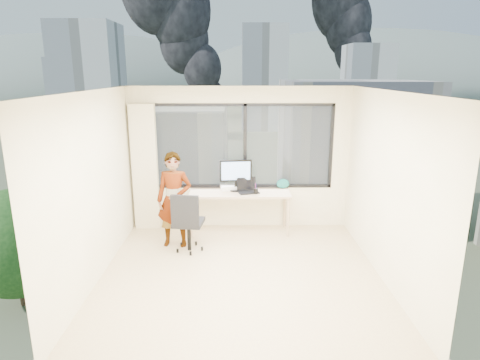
{
  "coord_description": "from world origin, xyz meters",
  "views": [
    {
      "loc": [
        -0.05,
        -5.37,
        2.83
      ],
      "look_at": [
        0.0,
        1.0,
        1.15
      ],
      "focal_mm": 30.62,
      "sensor_mm": 36.0,
      "label": 1
    }
  ],
  "objects_px": {
    "chair": "(189,221)",
    "game_console": "(230,187)",
    "monitor": "(236,175)",
    "laptop": "(248,186)",
    "handbag": "(283,184)",
    "person": "(174,200)",
    "desk": "(240,212)"
  },
  "relations": [
    {
      "from": "chair",
      "to": "game_console",
      "type": "relative_size",
      "value": 3.19
    },
    {
      "from": "monitor",
      "to": "laptop",
      "type": "distance_m",
      "value": 0.31
    },
    {
      "from": "game_console",
      "to": "laptop",
      "type": "relative_size",
      "value": 0.85
    },
    {
      "from": "monitor",
      "to": "handbag",
      "type": "xyz_separation_m",
      "value": [
        0.87,
        0.14,
        -0.2
      ]
    },
    {
      "from": "person",
      "to": "game_console",
      "type": "bearing_deg",
      "value": 45.71
    },
    {
      "from": "desk",
      "to": "monitor",
      "type": "height_order",
      "value": "monitor"
    },
    {
      "from": "game_console",
      "to": "laptop",
      "type": "distance_m",
      "value": 0.41
    },
    {
      "from": "desk",
      "to": "chair",
      "type": "height_order",
      "value": "chair"
    },
    {
      "from": "desk",
      "to": "person",
      "type": "height_order",
      "value": "person"
    },
    {
      "from": "chair",
      "to": "person",
      "type": "height_order",
      "value": "person"
    },
    {
      "from": "laptop",
      "to": "handbag",
      "type": "relative_size",
      "value": 1.62
    },
    {
      "from": "desk",
      "to": "person",
      "type": "relative_size",
      "value": 1.13
    },
    {
      "from": "desk",
      "to": "person",
      "type": "distance_m",
      "value": 1.3
    },
    {
      "from": "desk",
      "to": "chair",
      "type": "xyz_separation_m",
      "value": [
        -0.83,
        -0.81,
        0.14
      ]
    },
    {
      "from": "game_console",
      "to": "handbag",
      "type": "distance_m",
      "value": 0.99
    },
    {
      "from": "person",
      "to": "monitor",
      "type": "bearing_deg",
      "value": 39.13
    },
    {
      "from": "person",
      "to": "laptop",
      "type": "xyz_separation_m",
      "value": [
        1.24,
        0.57,
        0.07
      ]
    },
    {
      "from": "person",
      "to": "handbag",
      "type": "relative_size",
      "value": 6.87
    },
    {
      "from": "person",
      "to": "handbag",
      "type": "xyz_separation_m",
      "value": [
        1.88,
        0.84,
        0.04
      ]
    },
    {
      "from": "chair",
      "to": "handbag",
      "type": "xyz_separation_m",
      "value": [
        1.63,
        1.05,
        0.33
      ]
    },
    {
      "from": "monitor",
      "to": "handbag",
      "type": "bearing_deg",
      "value": 3.64
    },
    {
      "from": "laptop",
      "to": "handbag",
      "type": "bearing_deg",
      "value": 7.05
    },
    {
      "from": "chair",
      "to": "laptop",
      "type": "height_order",
      "value": "chair"
    },
    {
      "from": "monitor",
      "to": "chair",
      "type": "bearing_deg",
      "value": -135.4
    },
    {
      "from": "monitor",
      "to": "laptop",
      "type": "height_order",
      "value": "monitor"
    },
    {
      "from": "game_console",
      "to": "handbag",
      "type": "xyz_separation_m",
      "value": [
        0.98,
        0.05,
        0.05
      ]
    },
    {
      "from": "handbag",
      "to": "person",
      "type": "bearing_deg",
      "value": -134.33
    },
    {
      "from": "game_console",
      "to": "handbag",
      "type": "height_order",
      "value": "handbag"
    },
    {
      "from": "game_console",
      "to": "handbag",
      "type": "bearing_deg",
      "value": -8.38
    },
    {
      "from": "chair",
      "to": "game_console",
      "type": "distance_m",
      "value": 1.22
    },
    {
      "from": "chair",
      "to": "handbag",
      "type": "height_order",
      "value": "chair"
    },
    {
      "from": "laptop",
      "to": "person",
      "type": "bearing_deg",
      "value": -170.99
    }
  ]
}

